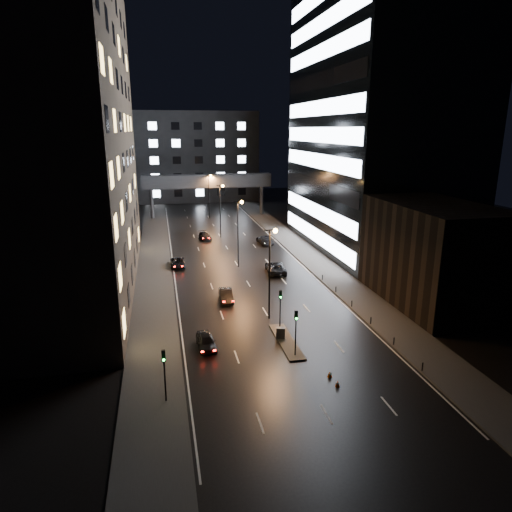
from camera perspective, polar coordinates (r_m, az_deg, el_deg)
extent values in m
plane|color=black|center=(80.81, -3.67, 1.07)|extent=(160.00, 160.00, 0.00)
cube|color=#383533|center=(75.21, -12.57, -0.33)|extent=(5.00, 110.00, 0.15)
cube|color=#383533|center=(78.82, 5.89, 0.70)|extent=(5.00, 110.00, 0.15)
cube|color=#2D2319|center=(62.49, -23.21, 14.18)|extent=(15.00, 48.00, 40.00)
cube|color=black|center=(57.69, 21.15, 0.24)|extent=(10.00, 18.00, 12.00)
cube|color=black|center=(81.87, 14.86, 16.69)|extent=(20.00, 36.00, 45.00)
cube|color=#333335|center=(136.12, -7.43, 12.22)|extent=(34.00, 14.00, 25.00)
cube|color=#333335|center=(108.65, -6.10, 9.32)|extent=(30.00, 3.00, 3.00)
cylinder|color=#333335|center=(108.76, -12.89, 6.36)|extent=(0.80, 0.80, 7.00)
cylinder|color=#333335|center=(111.38, 0.69, 6.96)|extent=(0.80, 0.80, 7.00)
cube|color=#383533|center=(45.75, 3.81, -10.59)|extent=(1.60, 8.00, 0.15)
cylinder|color=black|center=(47.18, 3.03, -7.29)|extent=(0.12, 0.12, 3.50)
cube|color=black|center=(46.37, 3.07, -4.79)|extent=(0.28, 0.22, 0.90)
sphere|color=#0CFF33|center=(46.34, 3.11, -5.17)|extent=(0.18, 0.18, 0.18)
cylinder|color=black|center=(42.37, 4.97, -10.11)|extent=(0.12, 0.12, 3.50)
cube|color=black|center=(41.46, 5.04, -7.37)|extent=(0.28, 0.22, 0.90)
sphere|color=#0CFF33|center=(41.45, 5.09, -7.80)|extent=(0.18, 0.18, 0.18)
cylinder|color=black|center=(36.48, -11.30, -15.19)|extent=(0.12, 0.12, 3.50)
cube|color=black|center=(35.42, -11.49, -12.12)|extent=(0.28, 0.22, 0.90)
sphere|color=#0CFF33|center=(35.42, -11.46, -12.63)|extent=(0.18, 0.18, 0.18)
cylinder|color=black|center=(42.83, 20.08, -12.95)|extent=(0.12, 0.12, 0.90)
cylinder|color=black|center=(46.63, 16.84, -10.23)|extent=(0.12, 0.12, 0.90)
cylinder|color=black|center=(50.63, 14.15, -7.91)|extent=(0.12, 0.12, 0.90)
cylinder|color=black|center=(54.80, 11.88, -5.92)|extent=(0.12, 0.12, 0.90)
cylinder|color=black|center=(59.10, 9.95, -4.21)|extent=(0.12, 0.12, 0.90)
cylinder|color=black|center=(63.50, 8.30, -2.72)|extent=(0.12, 0.12, 0.90)
cylinder|color=black|center=(49.20, 1.69, -2.45)|extent=(0.18, 0.18, 10.00)
cylinder|color=black|center=(47.89, 1.74, 3.25)|extent=(1.20, 0.12, 0.12)
sphere|color=#FF9E38|center=(48.06, 2.44, 3.16)|extent=(0.50, 0.50, 0.50)
cylinder|color=black|center=(68.11, -2.27, 2.66)|extent=(0.18, 0.18, 10.00)
cylinder|color=black|center=(67.17, -2.31, 6.82)|extent=(1.20, 0.12, 0.12)
sphere|color=#FF9E38|center=(67.28, -1.80, 6.76)|extent=(0.50, 0.50, 0.50)
cylinder|color=black|center=(87.50, -4.50, 5.53)|extent=(0.18, 0.18, 10.00)
cylinder|color=black|center=(86.77, -4.57, 8.78)|extent=(1.20, 0.12, 0.12)
sphere|color=#FF9E38|center=(86.86, -4.17, 8.73)|extent=(0.50, 0.50, 0.50)
cylinder|color=black|center=(107.12, -5.93, 7.34)|extent=(0.18, 0.18, 10.00)
cylinder|color=black|center=(106.52, -6.01, 10.01)|extent=(1.20, 0.12, 0.12)
sphere|color=#FF9E38|center=(106.60, -5.68, 9.97)|extent=(0.50, 0.50, 0.50)
imported|color=black|center=(44.51, -6.26, -10.56)|extent=(1.89, 4.13, 1.37)
imported|color=black|center=(55.75, -3.78, -4.93)|extent=(1.73, 4.42, 1.43)
imported|color=black|center=(70.09, -9.75, -0.86)|extent=(2.17, 4.69, 1.30)
imported|color=black|center=(87.03, -6.41, 2.50)|extent=(2.34, 4.70, 1.31)
imported|color=black|center=(66.36, 2.47, -1.45)|extent=(3.20, 5.93, 1.58)
imported|color=black|center=(83.04, 1.11, 2.04)|extent=(2.57, 5.48, 1.55)
cube|color=#464648|center=(45.97, 3.11, -9.57)|extent=(0.97, 0.77, 1.12)
cone|color=orange|center=(40.25, 9.20, -14.37)|extent=(0.52, 0.52, 0.53)
cone|color=#F0530C|center=(39.04, 10.16, -15.42)|extent=(0.49, 0.49, 0.56)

